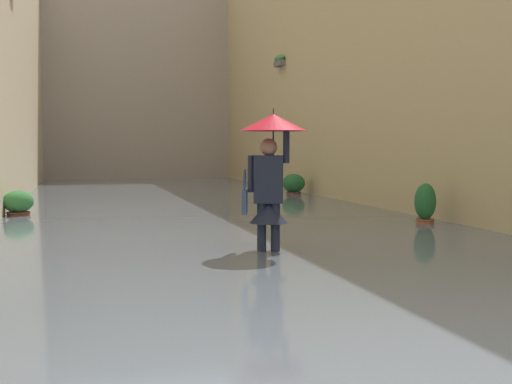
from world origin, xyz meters
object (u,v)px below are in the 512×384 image
at_px(person_wading, 270,162).
at_px(potted_plant_mid_left, 294,185).
at_px(potted_plant_far_left, 425,207).
at_px(potted_plant_near_right, 18,206).

bearing_deg(person_wading, potted_plant_mid_left, -110.20).
bearing_deg(potted_plant_far_left, potted_plant_mid_left, -89.95).
relative_size(potted_plant_mid_left, potted_plant_far_left, 0.87).
distance_m(potted_plant_mid_left, potted_plant_far_left, 7.41).
xyz_separation_m(potted_plant_mid_left, potted_plant_far_left, (-0.01, 7.41, 0.03)).
relative_size(person_wading, potted_plant_near_right, 2.97).
xyz_separation_m(person_wading, potted_plant_far_left, (-3.58, -2.29, -0.89)).
relative_size(person_wading, potted_plant_mid_left, 2.59).
bearing_deg(potted_plant_mid_left, potted_plant_near_right, 29.06).
distance_m(person_wading, potted_plant_near_right, 6.83).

